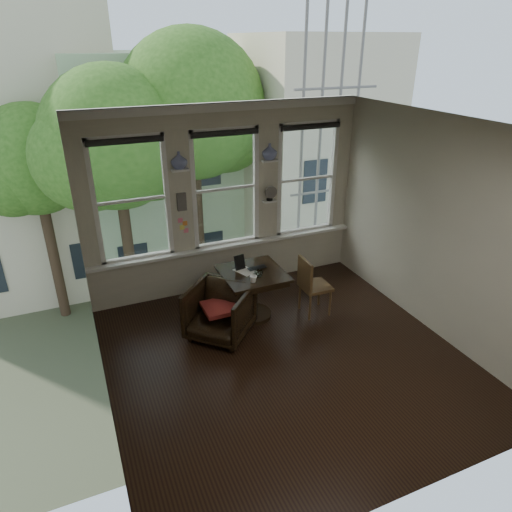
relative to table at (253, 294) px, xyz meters
name	(u,v)px	position (x,y,z in m)	size (l,w,h in m)	color
ground	(286,358)	(0.00, -1.12, -0.38)	(4.50, 4.50, 0.00)	black
ceiling	(294,127)	(0.00, -1.12, 2.62)	(4.50, 4.50, 0.00)	silver
wall_back	(225,201)	(0.00, 1.13, 1.12)	(4.50, 4.50, 0.00)	#B9B49E
wall_front	(420,371)	(0.00, -3.37, 1.12)	(4.50, 4.50, 0.00)	#B9B49E
wall_left	(90,294)	(-2.25, -1.12, 1.12)	(4.50, 4.50, 0.00)	#B9B49E
wall_right	(437,228)	(2.25, -1.12, 1.12)	(4.50, 4.50, 0.00)	#B9B49E
window_left	(131,200)	(-1.45, 1.13, 1.32)	(1.10, 0.12, 1.90)	white
window_center	(225,188)	(0.00, 1.13, 1.32)	(1.10, 0.12, 1.90)	white
window_right	(306,179)	(1.45, 1.13, 1.32)	(1.10, 0.12, 1.90)	white
shelf_left	(180,170)	(-0.73, 1.03, 1.73)	(0.26, 0.16, 0.03)	white
shelf_right	(270,160)	(0.72, 1.03, 1.73)	(0.26, 0.16, 0.03)	white
intercom	(182,202)	(-0.73, 1.06, 1.23)	(0.14, 0.06, 0.28)	#59544F
sticky_notes	(183,223)	(-0.73, 1.06, 0.88)	(0.16, 0.01, 0.24)	pink
desk_fan	(270,195)	(0.72, 1.01, 1.16)	(0.20, 0.20, 0.24)	#59544F
vase_left	(179,160)	(-0.73, 1.03, 1.86)	(0.24, 0.24, 0.25)	silver
vase_right	(270,152)	(0.72, 1.03, 1.86)	(0.24, 0.24, 0.25)	silver
table	(253,294)	(0.00, 0.00, 0.00)	(0.90, 0.90, 0.75)	black
armchair_left	(220,312)	(-0.62, -0.27, 0.01)	(0.81, 0.84, 0.76)	black
cushion_red	(220,308)	(-0.62, -0.27, 0.08)	(0.45, 0.45, 0.06)	maroon
side_chair_right	(316,286)	(0.92, -0.27, 0.09)	(0.42, 0.42, 0.92)	#453018
laptop	(258,269)	(0.10, 0.03, 0.39)	(0.29, 0.19, 0.02)	black
mug	(253,279)	(-0.11, -0.28, 0.42)	(0.10, 0.10, 0.10)	white
drinking_glass	(259,274)	(0.02, -0.16, 0.42)	(0.12, 0.12, 0.09)	white
tablet	(240,262)	(-0.13, 0.17, 0.48)	(0.16, 0.02, 0.22)	black
papers	(245,271)	(-0.09, 0.08, 0.38)	(0.22, 0.30, 0.00)	silver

